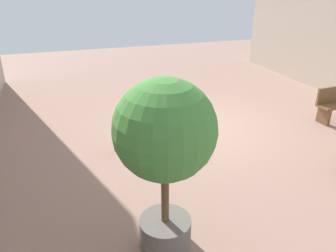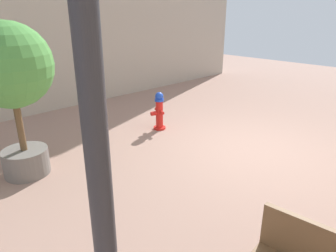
% 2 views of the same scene
% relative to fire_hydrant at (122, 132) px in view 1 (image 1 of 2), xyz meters
% --- Properties ---
extents(ground_plane, '(23.40, 23.40, 0.00)m').
position_rel_fire_hydrant_xyz_m(ground_plane, '(-2.18, -0.53, -0.45)').
color(ground_plane, '#9E7A6B').
extents(fire_hydrant, '(0.40, 0.36, 0.90)m').
position_rel_fire_hydrant_xyz_m(fire_hydrant, '(0.00, 0.00, 0.00)').
color(fire_hydrant, red).
rests_on(fire_hydrant, ground_plane).
extents(planter_tree, '(1.34, 1.34, 2.55)m').
position_rel_fire_hydrant_xyz_m(planter_tree, '(0.01, 3.11, 1.26)').
color(planter_tree, slate).
rests_on(planter_tree, ground_plane).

